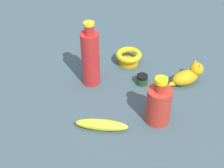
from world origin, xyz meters
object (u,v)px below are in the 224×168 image
bowl (129,56)px  nail_polish_jar (142,79)px  banana (102,125)px  cat_figurine (188,75)px  bottle_short (159,104)px  bottle_tall (90,58)px

bowl → nail_polish_jar: bearing=-49.2°
bowl → banana: bearing=-83.0°
cat_figurine → nail_polish_jar: size_ratio=2.71×
cat_figurine → banana: cat_figurine is taller
cat_figurine → nail_polish_jar: bearing=-156.1°
banana → bottle_short: 0.20m
bottle_short → nail_polish_jar: bearing=122.7°
banana → nail_polish_jar: size_ratio=3.78×
cat_figurine → bowl: bearing=171.6°
cat_figurine → bowl: (-0.26, 0.04, -0.00)m
bottle_tall → nail_polish_jar: bottle_tall is taller
bottle_tall → banana: (0.14, -0.22, -0.09)m
cat_figurine → bottle_tall: (-0.35, -0.14, 0.08)m
bottle_tall → nail_polish_jar: size_ratio=5.58×
bottle_short → nail_polish_jar: bottle_short is taller
banana → bottle_short: (0.16, 0.11, 0.05)m
cat_figurine → banana: size_ratio=0.72×
bottle_tall → cat_figurine: bearing=21.7°
banana → bowl: 0.40m
bowl → nail_polish_jar: bowl is taller
banana → nail_polish_jar: 0.29m
bottle_tall → bottle_short: (0.29, -0.11, -0.04)m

